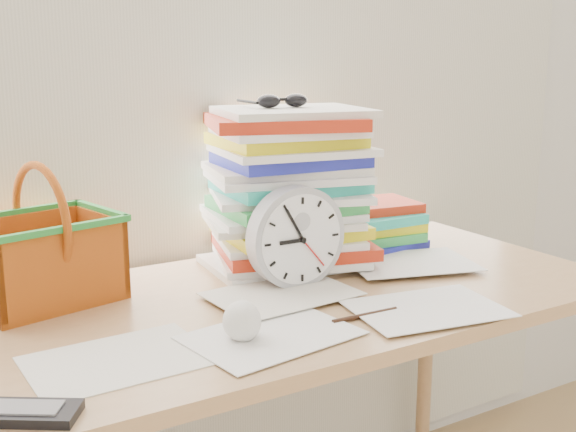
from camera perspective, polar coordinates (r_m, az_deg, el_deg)
curtain at (r=1.81m, az=-5.69°, el=14.26°), size 2.40×0.01×2.50m
desk at (r=1.59m, az=0.80°, el=-8.53°), size 1.40×0.70×0.75m
paper_stack at (r=1.71m, az=-0.04°, el=2.22°), size 0.42×0.37×0.38m
clock at (r=1.56m, az=0.64°, el=-1.68°), size 0.22×0.04×0.22m
sunglasses at (r=1.69m, az=-0.45°, el=9.10°), size 0.15×0.13×0.04m
book_stack at (r=1.90m, az=6.55°, el=-0.71°), size 0.29×0.22×0.12m
basket at (r=1.54m, az=-18.88°, el=-1.38°), size 0.32×0.28×0.28m
crumpled_ball at (r=1.30m, az=-3.70°, el=-8.26°), size 0.07×0.07×0.07m
pen at (r=1.42m, az=6.12°, el=-7.81°), size 0.15×0.02×0.01m
calculator at (r=1.11m, az=-19.93°, el=-14.42°), size 0.16×0.14×0.01m
scattered_papers at (r=1.56m, az=0.81°, el=-5.76°), size 1.26×0.42×0.02m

